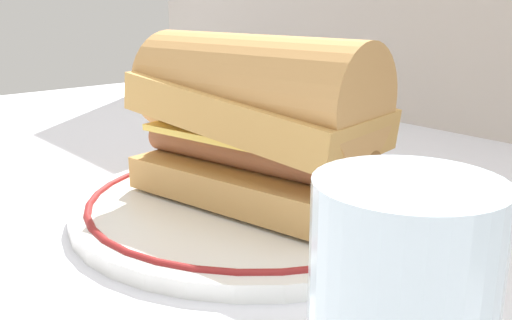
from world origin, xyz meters
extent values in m
plane|color=silver|center=(0.00, 0.00, 0.00)|extent=(1.50, 1.50, 0.00)
cylinder|color=white|center=(-0.01, -0.01, 0.01)|extent=(0.29, 0.29, 0.01)
torus|color=maroon|center=(-0.01, -0.01, 0.01)|extent=(0.27, 0.27, 0.01)
cube|color=tan|center=(-0.01, -0.01, 0.03)|extent=(0.21, 0.13, 0.03)
cylinder|color=#975939|center=(-0.01, -0.02, 0.05)|extent=(0.20, 0.06, 0.03)
cylinder|color=brown|center=(-0.02, 0.00, 0.05)|extent=(0.20, 0.06, 0.03)
cube|color=#EFC64C|center=(-0.01, -0.01, 0.07)|extent=(0.18, 0.12, 0.01)
cube|color=tan|center=(-0.01, -0.01, 0.09)|extent=(0.21, 0.13, 0.05)
cylinder|color=tan|center=(-0.01, -0.01, 0.10)|extent=(0.21, 0.12, 0.08)
cylinder|color=silver|center=(0.21, -0.13, 0.05)|extent=(0.07, 0.07, 0.11)
camera|label=1|loc=(0.33, -0.30, 0.17)|focal=40.82mm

